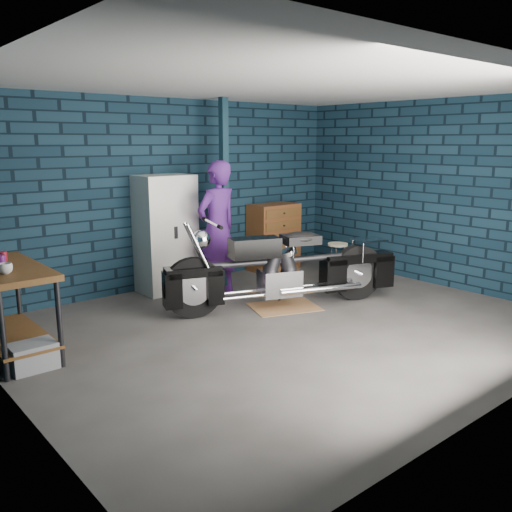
{
  "coord_description": "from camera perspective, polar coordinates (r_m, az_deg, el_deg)",
  "views": [
    {
      "loc": [
        -4.11,
        -4.34,
        2.11
      ],
      "look_at": [
        -0.23,
        0.3,
        0.82
      ],
      "focal_mm": 38.0,
      "sensor_mm": 36.0,
      "label": 1
    }
  ],
  "objects": [
    {
      "name": "ground",
      "position": [
        6.34,
        3.39,
        -7.4
      ],
      "size": [
        6.0,
        6.0,
        0.0
      ],
      "primitive_type": "plane",
      "color": "#514E4B",
      "rests_on": "ground"
    },
    {
      "name": "room_walls",
      "position": [
        6.39,
        0.15,
        10.22
      ],
      "size": [
        6.02,
        5.01,
        2.71
      ],
      "color": "black",
      "rests_on": "ground"
    },
    {
      "name": "support_post",
      "position": [
        7.86,
        -3.35,
        6.5
      ],
      "size": [
        0.1,
        0.1,
        2.7
      ],
      "primitive_type": "cube",
      "color": "#102934",
      "rests_on": "ground"
    },
    {
      "name": "workbench",
      "position": [
        5.92,
        -24.36,
        -5.26
      ],
      "size": [
        0.6,
        1.4,
        0.91
      ],
      "primitive_type": "cube",
      "color": "brown",
      "rests_on": "ground"
    },
    {
      "name": "drip_mat",
      "position": [
        7.04,
        2.98,
        -5.35
      ],
      "size": [
        1.01,
        0.88,
        0.01
      ],
      "primitive_type": "cube",
      "rotation": [
        0.0,
        0.0,
        -0.35
      ],
      "color": "#997043",
      "rests_on": "ground"
    },
    {
      "name": "motorcycle",
      "position": [
        6.89,
        3.03,
        -0.73
      ],
      "size": [
        2.74,
        1.58,
        1.17
      ],
      "primitive_type": null,
      "rotation": [
        0.0,
        0.0,
        -0.35
      ],
      "color": "black",
      "rests_on": "ground"
    },
    {
      "name": "person",
      "position": [
        7.45,
        -4.1,
        2.89
      ],
      "size": [
        0.73,
        0.53,
        1.85
      ],
      "primitive_type": "imported",
      "rotation": [
        0.0,
        0.0,
        3.28
      ],
      "color": "#4A1E71",
      "rests_on": "ground"
    },
    {
      "name": "storage_bin",
      "position": [
        5.57,
        -22.43,
        -9.72
      ],
      "size": [
        0.41,
        0.29,
        0.26
      ],
      "primitive_type": "cube",
      "color": "gray",
      "rests_on": "ground"
    },
    {
      "name": "locker",
      "position": [
        7.71,
        -9.47,
        2.3
      ],
      "size": [
        0.77,
        0.55,
        1.65
      ],
      "primitive_type": "cube",
      "color": "silver",
      "rests_on": "ground"
    },
    {
      "name": "tool_chest",
      "position": [
        8.96,
        1.95,
        2.01
      ],
      "size": [
        0.82,
        0.46,
        1.09
      ],
      "primitive_type": "cube",
      "color": "brown",
      "rests_on": "ground"
    },
    {
      "name": "shop_stool",
      "position": [
        8.51,
        8.56,
        -0.5
      ],
      "size": [
        0.38,
        0.38,
        0.56
      ],
      "primitive_type": null,
      "rotation": [
        0.0,
        0.0,
        -0.31
      ],
      "color": "beige",
      "rests_on": "ground"
    },
    {
      "name": "cup_a",
      "position": [
        5.47,
        -24.86,
        -1.2
      ],
      "size": [
        0.16,
        0.16,
        0.1
      ],
      "primitive_type": "imported",
      "rotation": [
        0.0,
        0.0,
        0.32
      ],
      "color": "beige",
      "rests_on": "workbench"
    },
    {
      "name": "mug_purple",
      "position": [
        5.83,
        -25.22,
        -0.44
      ],
      "size": [
        0.1,
        0.1,
        0.1
      ],
      "primitive_type": "cylinder",
      "rotation": [
        0.0,
        0.0,
        -0.37
      ],
      "color": "#641A6B",
      "rests_on": "workbench"
    },
    {
      "name": "mug_red",
      "position": [
        6.03,
        -25.05,
        -0.05
      ],
      "size": [
        0.09,
        0.09,
        0.1
      ],
      "primitive_type": "cylinder",
      "rotation": [
        0.0,
        0.0,
        0.25
      ],
      "color": "maroon",
      "rests_on": "workbench"
    }
  ]
}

